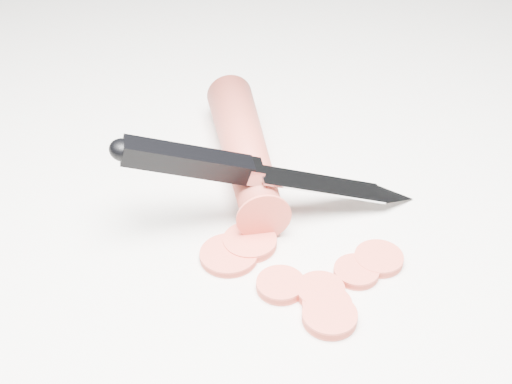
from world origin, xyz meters
TOP-DOWN VIEW (x-y plane):
  - ground at (0.00, 0.00)m, footprint 2.40×2.40m
  - carrot at (0.04, 0.06)m, footprint 0.10×0.17m
  - carrot_slice_0 at (-0.02, -0.02)m, footprint 0.04×0.04m
  - carrot_slice_1 at (0.01, -0.08)m, footprint 0.03×0.03m
  - carrot_slice_2 at (-0.01, -0.06)m, footprint 0.03×0.03m
  - carrot_slice_3 at (0.07, -0.08)m, footprint 0.03×0.03m
  - carrot_slice_4 at (0.00, -0.10)m, footprint 0.03×0.03m
  - carrot_slice_5 at (-0.00, -0.02)m, footprint 0.04×0.04m
  - carrot_slice_6 at (0.04, -0.08)m, footprint 0.03×0.03m
  - carrot_slice_7 at (0.01, -0.09)m, footprint 0.03×0.03m
  - kitchen_knife at (0.03, 0.01)m, footprint 0.22×0.11m

SIDE VIEW (x-z plane):
  - ground at x=0.00m, z-range 0.00..0.00m
  - carrot_slice_0 at x=-0.02m, z-range 0.00..0.01m
  - carrot_slice_6 at x=0.04m, z-range 0.00..0.01m
  - carrot_slice_3 at x=0.07m, z-range 0.00..0.01m
  - carrot_slice_7 at x=0.01m, z-range 0.00..0.01m
  - carrot_slice_2 at x=-0.01m, z-range 0.00..0.01m
  - carrot_slice_5 at x=0.00m, z-range 0.00..0.01m
  - carrot_slice_1 at x=0.01m, z-range 0.00..0.01m
  - carrot_slice_4 at x=0.00m, z-range 0.00..0.01m
  - carrot at x=0.04m, z-range 0.00..0.04m
  - kitchen_knife at x=0.03m, z-range 0.00..0.08m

